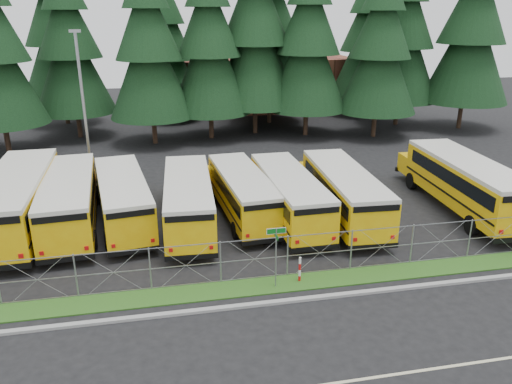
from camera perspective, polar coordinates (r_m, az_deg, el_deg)
The scene contains 29 objects.
ground at distance 23.97m, azimuth 5.29°, elevation -8.12°, with size 120.00×120.00×0.00m, color black.
curb at distance 21.39m, azimuth 7.68°, elevation -11.80°, with size 50.00×0.25×0.12m, color gray.
grass_verge at distance 22.54m, azimuth 6.53°, elevation -10.04°, with size 50.00×1.40×0.06m, color #194A15.
road_lane_line at distance 17.76m, azimuth 13.05°, elevation -19.99°, with size 50.00×0.12×0.01m, color beige.
chainlink_fence at distance 22.66m, azimuth 6.09°, elevation -7.06°, with size 44.00×0.10×2.00m, color gray, non-canonical shape.
brick_building at distance 61.98m, azimuth 0.16°, elevation 12.38°, with size 22.00×10.00×6.00m, color brown.
bus_0 at distance 29.61m, azimuth -25.34°, elevation -1.00°, with size 2.92×12.36×3.24m, color #E2A107, non-canonical shape.
bus_1 at distance 29.01m, azimuth -20.47°, elevation -1.03°, with size 2.65×11.25×2.95m, color #E2A107, non-canonical shape.
bus_2 at distance 28.67m, azimuth -14.98°, elevation -0.84°, with size 2.51×10.63×2.79m, color #E2A107, non-canonical shape.
bus_3 at distance 27.64m, azimuth -7.75°, elevation -1.05°, with size 2.55×10.79×2.83m, color #E2A107, non-canonical shape.
bus_4 at distance 28.71m, azimuth -1.67°, elevation -0.21°, with size 2.41×10.22×2.68m, color #E2A107, non-canonical shape.
bus_5 at distance 28.21m, azimuth 3.62°, elevation -0.49°, with size 2.52×10.70×2.80m, color #E2A107, non-canonical shape.
bus_6 at distance 28.89m, azimuth 9.78°, elevation -0.16°, with size 2.60×11.02×2.89m, color #E2A107, non-canonical shape.
bus_east at distance 31.97m, azimuth 22.49°, elevation 0.82°, with size 2.85×12.08×3.17m, color #E2A107, non-canonical shape.
street_sign at distance 21.02m, azimuth 2.32°, elevation -6.07°, with size 0.84×0.55×2.81m.
striped_bollard at distance 22.17m, azimuth 5.02°, elevation -8.84°, with size 0.11×0.11×1.20m, color #B20C0C.
light_standard at distance 35.57m, azimuth -19.13°, elevation 9.62°, with size 0.70×0.35×10.14m.
conifer_2 at distance 49.12m, azimuth -20.50°, elevation 15.07°, with size 7.27×7.27×16.08m, color black, non-canonical shape.
conifer_3 at distance 44.85m, azimuth -12.16°, elevation 15.58°, with size 7.34×7.34×16.22m, color black, non-canonical shape.
conifer_4 at distance 46.05m, azimuth -5.40°, elevation 16.14°, with size 7.42×7.42×16.40m, color black, non-canonical shape.
conifer_5 at distance 47.89m, azimuth -0.10°, elevation 17.51°, with size 8.28×8.28×18.31m, color black, non-canonical shape.
conifer_6 at distance 47.37m, azimuth 5.99°, elevation 16.38°, with size 7.53×7.53×16.66m, color black, non-canonical shape.
conifer_7 at distance 47.85m, azimuth 14.00°, elevation 15.56°, with size 7.23×7.23×15.99m, color black, non-canonical shape.
conifer_8 at distance 53.79m, azimuth 16.50°, elevation 16.38°, with size 7.74×7.74×17.12m, color black, non-canonical shape.
conifer_9 at distance 54.09m, azimuth 23.41°, elevation 16.25°, with size 8.28×8.28×18.30m, color black, non-canonical shape.
conifer_10 at distance 55.93m, azimuth -21.81°, elevation 16.15°, with size 7.94×7.94×17.57m, color black, non-canonical shape.
conifer_11 at distance 54.47m, azimuth -9.86°, elevation 15.37°, with size 6.41×6.41×14.18m, color black, non-canonical shape.
conifer_12 at distance 52.77m, azimuth 1.60°, elevation 17.57°, with size 8.14×8.14×18.00m, color black, non-canonical shape.
conifer_13 at distance 58.33m, azimuth 12.35°, elevation 16.20°, with size 7.05×7.05×15.59m, color black, non-canonical shape.
Camera 1 is at (-6.30, -20.18, 11.29)m, focal length 35.00 mm.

